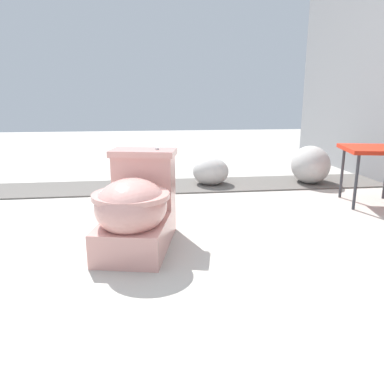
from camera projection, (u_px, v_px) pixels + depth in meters
name	position (u px, v px, depth m)	size (l,w,h in m)	color
ground_plane	(88.00, 239.00, 2.16)	(14.00, 14.00, 0.00)	#B7B2A8
gravel_strip	(163.00, 186.00, 3.40)	(0.56, 8.00, 0.01)	#605B56
toilet	(136.00, 208.00, 1.99)	(0.70, 0.50, 0.52)	#E09E93
boulder_near	(211.00, 171.00, 3.45)	(0.33, 0.33, 0.25)	#B7B2AD
boulder_far	(310.00, 165.00, 3.51)	(0.45, 0.35, 0.35)	#B7B2AD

